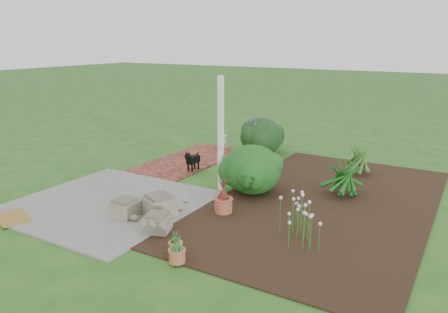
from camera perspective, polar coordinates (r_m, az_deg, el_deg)
The scene contains 19 objects.
ground at distance 9.67m, azimuth -2.24°, elevation -4.38°, with size 80.00×80.00×0.00m, color #265C1D.
concrete_patio at distance 9.14m, azimuth -14.94°, elevation -5.93°, with size 3.50×3.50×0.04m, color slate.
brick_path at distance 11.95m, azimuth -4.53°, elevation -0.49°, with size 1.60×3.50×0.04m, color maroon.
garden_bed at distance 9.09m, azimuth 12.97°, elevation -5.97°, with size 4.00×7.00×0.03m, color black.
veranda_post at distance 9.25m, azimuth -0.42°, elevation 2.79°, with size 0.10×0.10×2.50m, color white.
stone_trough_near at distance 7.62m, azimuth -8.67°, elevation -8.64°, with size 0.41×0.41×0.28m, color #716356.
stone_trough_mid at distance 8.34m, azimuth -12.76°, elevation -6.68°, with size 0.42×0.42×0.28m, color #777158.
stone_trough_far at distance 8.27m, azimuth -8.40°, elevation -6.43°, with size 0.50×0.50×0.34m, color gray.
coir_doormat at distance 8.97m, azimuth -25.93°, elevation -7.21°, with size 0.75×0.48×0.02m, color olive.
black_dog at distance 10.87m, azimuth -4.19°, elevation -0.38°, with size 0.17×0.57×0.49m.
cream_ceramic_urn at distance 13.22m, azimuth -0.19°, elevation 1.97°, with size 0.27×0.27×0.36m, color beige.
evergreen_shrub at distance 9.33m, azimuth 3.71°, elevation -1.51°, with size 1.25×1.25×1.06m, color #0C3A11.
agapanthus_clump_back at distance 9.47m, azimuth 15.39°, elevation -2.11°, with size 1.06×1.06×0.95m, color #154315, non-canonical shape.
agapanthus_clump_front at distance 11.10m, azimuth 17.33°, elevation 0.13°, with size 1.02×1.02×0.91m, color #123F15, non-canonical shape.
pink_flower_patch at distance 7.27m, azimuth 10.36°, elevation -8.22°, with size 1.07×1.07×0.69m, color #113D0F, non-canonical shape.
terracotta_pot_bronze at distance 8.34m, azimuth -0.10°, elevation -6.36°, with size 0.34×0.34×0.28m, color #A75238.
terracotta_pot_small_left at distance 6.91m, azimuth -6.35°, elevation -11.69°, with size 0.21×0.21×0.17m, color #B56E3D.
terracotta_pot_small_right at distance 6.63m, azimuth -6.15°, elevation -12.75°, with size 0.24×0.24×0.21m, color #AC593A.
purple_flowering_bush at distance 12.67m, azimuth 4.94°, elevation 2.76°, with size 1.24×1.24×1.06m, color black.
Camera 1 is at (4.97, -7.64, 3.22)m, focal length 35.00 mm.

